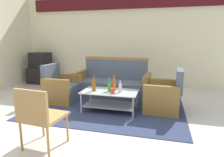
{
  "coord_description": "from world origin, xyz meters",
  "views": [
    {
      "loc": [
        1.23,
        -3.0,
        1.43
      ],
      "look_at": [
        0.26,
        0.74,
        0.65
      ],
      "focal_mm": 31.64,
      "sensor_mm": 36.0,
      "label": 1
    }
  ],
  "objects_px": {
    "wicker_chair": "(39,114)",
    "armchair_left": "(62,89)",
    "armchair_right": "(164,97)",
    "bottle_orange": "(114,85)",
    "bottle_clear": "(120,88)",
    "couch": "(113,85)",
    "television": "(40,60)",
    "bottle_brown": "(94,85)",
    "cup": "(112,91)",
    "tv_stand": "(41,75)",
    "bottle_green": "(109,86)",
    "coffee_table": "(110,98)"
  },
  "relations": [
    {
      "from": "couch",
      "to": "tv_stand",
      "type": "xyz_separation_m",
      "value": [
        -2.65,
        0.96,
        -0.06
      ]
    },
    {
      "from": "cup",
      "to": "tv_stand",
      "type": "xyz_separation_m",
      "value": [
        -2.92,
        2.04,
        -0.2
      ]
    },
    {
      "from": "couch",
      "to": "wicker_chair",
      "type": "distance_m",
      "value": 2.55
    },
    {
      "from": "coffee_table",
      "to": "television",
      "type": "relative_size",
      "value": 1.66
    },
    {
      "from": "armchair_right",
      "to": "bottle_orange",
      "type": "bearing_deg",
      "value": 105.08
    },
    {
      "from": "couch",
      "to": "armchair_right",
      "type": "relative_size",
      "value": 2.15
    },
    {
      "from": "couch",
      "to": "bottle_brown",
      "type": "distance_m",
      "value": 1.03
    },
    {
      "from": "coffee_table",
      "to": "bottle_clear",
      "type": "distance_m",
      "value": 0.31
    },
    {
      "from": "bottle_orange",
      "to": "couch",
      "type": "bearing_deg",
      "value": 105.86
    },
    {
      "from": "armchair_left",
      "to": "bottle_clear",
      "type": "relative_size",
      "value": 3.62
    },
    {
      "from": "couch",
      "to": "coffee_table",
      "type": "distance_m",
      "value": 0.95
    },
    {
      "from": "coffee_table",
      "to": "bottle_green",
      "type": "xyz_separation_m",
      "value": [
        -0.01,
        -0.0,
        0.24
      ]
    },
    {
      "from": "couch",
      "to": "bottle_clear",
      "type": "bearing_deg",
      "value": 115.02
    },
    {
      "from": "couch",
      "to": "tv_stand",
      "type": "distance_m",
      "value": 2.82
    },
    {
      "from": "bottle_clear",
      "to": "tv_stand",
      "type": "bearing_deg",
      "value": 147.85
    },
    {
      "from": "wicker_chair",
      "to": "tv_stand",
      "type": "bearing_deg",
      "value": 129.43
    },
    {
      "from": "armchair_right",
      "to": "cup",
      "type": "bearing_deg",
      "value": 116.9
    },
    {
      "from": "bottle_orange",
      "to": "wicker_chair",
      "type": "distance_m",
      "value": 1.76
    },
    {
      "from": "couch",
      "to": "bottle_orange",
      "type": "relative_size",
      "value": 5.86
    },
    {
      "from": "bottle_green",
      "to": "coffee_table",
      "type": "bearing_deg",
      "value": 30.01
    },
    {
      "from": "bottle_green",
      "to": "tv_stand",
      "type": "bearing_deg",
      "value": 146.11
    },
    {
      "from": "armchair_left",
      "to": "bottle_orange",
      "type": "height_order",
      "value": "armchair_left"
    },
    {
      "from": "armchair_left",
      "to": "bottle_clear",
      "type": "xyz_separation_m",
      "value": [
        1.45,
        -0.35,
        0.21
      ]
    },
    {
      "from": "coffee_table",
      "to": "bottle_brown",
      "type": "distance_m",
      "value": 0.41
    },
    {
      "from": "bottle_green",
      "to": "bottle_orange",
      "type": "height_order",
      "value": "bottle_orange"
    },
    {
      "from": "bottle_clear",
      "to": "bottle_orange",
      "type": "height_order",
      "value": "bottle_orange"
    },
    {
      "from": "armchair_right",
      "to": "bottle_brown",
      "type": "distance_m",
      "value": 1.42
    },
    {
      "from": "armchair_right",
      "to": "bottle_orange",
      "type": "relative_size",
      "value": 2.72
    },
    {
      "from": "bottle_clear",
      "to": "bottle_brown",
      "type": "distance_m",
      "value": 0.53
    },
    {
      "from": "cup",
      "to": "armchair_right",
      "type": "bearing_deg",
      "value": 23.72
    },
    {
      "from": "armchair_left",
      "to": "cup",
      "type": "relative_size",
      "value": 8.5
    },
    {
      "from": "couch",
      "to": "television",
      "type": "height_order",
      "value": "television"
    },
    {
      "from": "bottle_brown",
      "to": "tv_stand",
      "type": "bearing_deg",
      "value": 142.14
    },
    {
      "from": "armchair_left",
      "to": "tv_stand",
      "type": "bearing_deg",
      "value": -132.62
    },
    {
      "from": "couch",
      "to": "television",
      "type": "bearing_deg",
      "value": -17.27
    },
    {
      "from": "armchair_left",
      "to": "bottle_clear",
      "type": "height_order",
      "value": "armchair_left"
    },
    {
      "from": "bottle_green",
      "to": "bottle_orange",
      "type": "relative_size",
      "value": 0.86
    },
    {
      "from": "cup",
      "to": "bottle_orange",
      "type": "bearing_deg",
      "value": 96.1
    },
    {
      "from": "armchair_left",
      "to": "wicker_chair",
      "type": "height_order",
      "value": "armchair_left"
    },
    {
      "from": "bottle_green",
      "to": "bottle_clear",
      "type": "bearing_deg",
      "value": -4.35
    },
    {
      "from": "armchair_right",
      "to": "coffee_table",
      "type": "height_order",
      "value": "armchair_right"
    },
    {
      "from": "bottle_clear",
      "to": "tv_stand",
      "type": "distance_m",
      "value": 3.6
    },
    {
      "from": "armchair_left",
      "to": "couch",
      "type": "bearing_deg",
      "value": 121.28
    },
    {
      "from": "tv_stand",
      "to": "television",
      "type": "distance_m",
      "value": 0.5
    },
    {
      "from": "coffee_table",
      "to": "bottle_green",
      "type": "bearing_deg",
      "value": -149.99
    },
    {
      "from": "bottle_green",
      "to": "bottle_orange",
      "type": "distance_m",
      "value": 0.1
    },
    {
      "from": "armchair_right",
      "to": "television",
      "type": "height_order",
      "value": "television"
    },
    {
      "from": "armchair_left",
      "to": "bottle_orange",
      "type": "relative_size",
      "value": 2.72
    },
    {
      "from": "armchair_right",
      "to": "wicker_chair",
      "type": "height_order",
      "value": "armchair_right"
    },
    {
      "from": "wicker_chair",
      "to": "armchair_left",
      "type": "bearing_deg",
      "value": 116.52
    }
  ]
}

